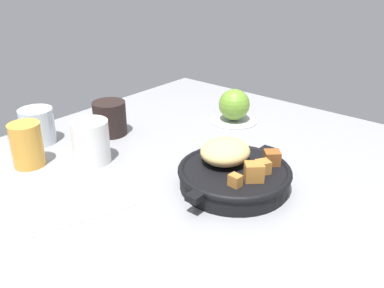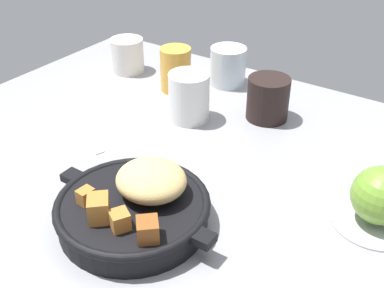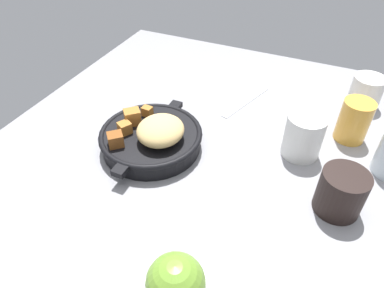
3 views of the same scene
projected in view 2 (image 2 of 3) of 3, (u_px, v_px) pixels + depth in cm
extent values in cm
cube|color=gray|center=(174.00, 187.00, 74.62)|extent=(101.49, 88.19, 2.40)
cylinder|color=black|center=(133.00, 213.00, 64.79)|extent=(20.03, 20.03, 3.72)
torus|color=black|center=(132.00, 204.00, 63.95)|extent=(20.83, 20.83, 1.20)
cube|color=black|center=(203.00, 239.00, 58.74)|extent=(2.64, 2.40, 1.20)
cube|color=black|center=(73.00, 177.00, 69.45)|extent=(2.64, 2.40, 1.20)
ellipsoid|color=tan|center=(151.00, 180.00, 64.17)|extent=(9.68, 9.07, 4.40)
cube|color=#A86B2D|center=(96.00, 207.00, 60.38)|extent=(4.09, 4.13, 3.20)
cube|color=brown|center=(148.00, 230.00, 57.34)|extent=(3.84, 3.86, 2.61)
cube|color=#A86B2D|center=(120.00, 220.00, 58.98)|extent=(3.15, 3.11, 2.35)
cube|color=#A86B2D|center=(86.00, 196.00, 63.16)|extent=(1.85, 2.21, 2.07)
cylinder|color=#B7BABF|center=(374.00, 220.00, 65.91)|extent=(11.92, 11.92, 0.60)
sphere|color=olive|center=(381.00, 195.00, 63.64)|extent=(7.88, 7.88, 7.88)
cube|color=silver|center=(77.00, 131.00, 86.04)|extent=(16.94, 6.95, 0.36)
cylinder|color=silver|center=(127.00, 55.00, 106.98)|extent=(7.20, 7.20, 7.40)
cylinder|color=silver|center=(228.00, 66.00, 101.11)|extent=(7.50, 7.50, 7.99)
cylinder|color=white|center=(189.00, 97.00, 88.06)|extent=(7.46, 7.46, 8.94)
cylinder|color=gold|center=(176.00, 69.00, 98.46)|extent=(6.28, 6.28, 9.00)
cylinder|color=black|center=(268.00, 99.00, 88.56)|extent=(7.74, 7.74, 7.96)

